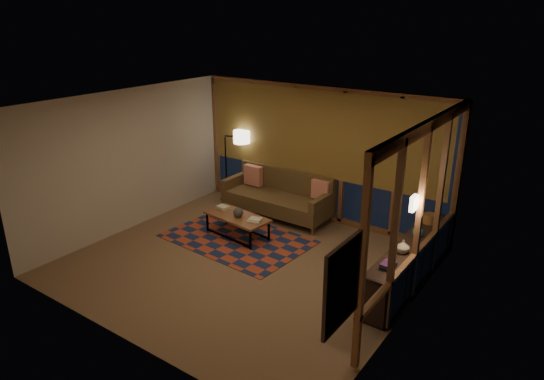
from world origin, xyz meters
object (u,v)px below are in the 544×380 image
Objects in this scene: floor_lamp at (226,165)px; bookshelf at (409,263)px; coffee_table at (237,226)px; sofa at (277,195)px.

floor_lamp is 4.81m from bookshelf.
bookshelf is (3.25, 0.22, 0.14)m from coffee_table.
bookshelf is (4.65, -1.14, -0.47)m from floor_lamp.
coffee_table is (-0.06, -1.24, -0.25)m from sofa.
sofa is 3.35m from bookshelf.
floor_lamp is 0.59× the size of bookshelf.
sofa is 0.82× the size of bookshelf.
floor_lamp is (-1.47, 0.12, 0.35)m from sofa.
coffee_table is 3.26m from bookshelf.
floor_lamp reaches higher than sofa.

